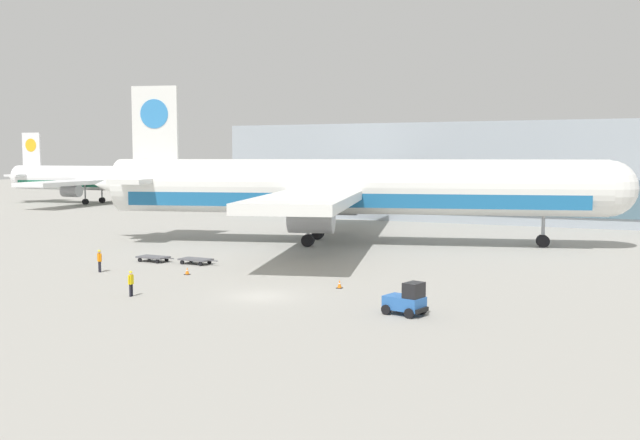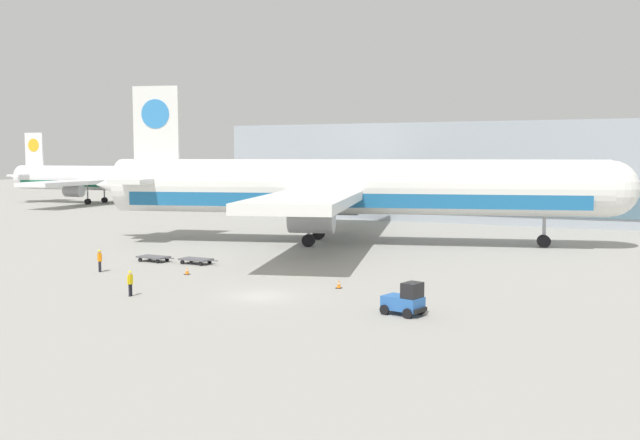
{
  "view_description": "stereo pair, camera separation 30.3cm",
  "coord_description": "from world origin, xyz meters",
  "px_view_note": "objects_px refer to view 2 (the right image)",
  "views": [
    {
      "loc": [
        22.61,
        -41.54,
        9.47
      ],
      "look_at": [
        -1.44,
        13.07,
        4.0
      ],
      "focal_mm": 40.0,
      "sensor_mm": 36.0,
      "label": 1
    },
    {
      "loc": [
        22.88,
        -41.42,
        9.47
      ],
      "look_at": [
        -1.44,
        13.07,
        4.0
      ],
      "focal_mm": 40.0,
      "sensor_mm": 36.0,
      "label": 2
    }
  ],
  "objects_px": {
    "ground_crew_far": "(100,259)",
    "traffic_cone_near": "(339,284)",
    "airplane_distant": "(108,179)",
    "ground_crew_near": "(130,281)",
    "traffic_cone_far": "(187,271)",
    "airplane_main": "(345,189)",
    "baggage_dolly_second": "(196,260)",
    "baggage_dolly_lead": "(154,257)",
    "baggage_tug_mid": "(405,300)"
  },
  "relations": [
    {
      "from": "baggage_dolly_second",
      "to": "traffic_cone_far",
      "type": "xyz_separation_m",
      "value": [
        2.43,
        -4.89,
        -0.1
      ]
    },
    {
      "from": "traffic_cone_near",
      "to": "traffic_cone_far",
      "type": "distance_m",
      "value": 13.26
    },
    {
      "from": "ground_crew_far",
      "to": "traffic_cone_near",
      "type": "relative_size",
      "value": 2.97
    },
    {
      "from": "ground_crew_far",
      "to": "airplane_main",
      "type": "bearing_deg",
      "value": -89.9
    },
    {
      "from": "airplane_main",
      "to": "ground_crew_near",
      "type": "xyz_separation_m",
      "value": [
        -2.41,
        -32.39,
        -4.82
      ]
    },
    {
      "from": "ground_crew_far",
      "to": "traffic_cone_near",
      "type": "bearing_deg",
      "value": -152.45
    },
    {
      "from": "ground_crew_near",
      "to": "ground_crew_far",
      "type": "bearing_deg",
      "value": 45.12
    },
    {
      "from": "ground_crew_near",
      "to": "airplane_main",
      "type": "bearing_deg",
      "value": -10.44
    },
    {
      "from": "baggage_dolly_lead",
      "to": "traffic_cone_near",
      "type": "height_order",
      "value": "traffic_cone_near"
    },
    {
      "from": "traffic_cone_near",
      "to": "airplane_main",
      "type": "bearing_deg",
      "value": 111.12
    },
    {
      "from": "ground_crew_far",
      "to": "traffic_cone_near",
      "type": "distance_m",
      "value": 20.47
    },
    {
      "from": "baggage_tug_mid",
      "to": "ground_crew_far",
      "type": "distance_m",
      "value": 27.68
    },
    {
      "from": "airplane_distant",
      "to": "ground_crew_far",
      "type": "relative_size",
      "value": 25.92
    },
    {
      "from": "baggage_dolly_second",
      "to": "traffic_cone_near",
      "type": "bearing_deg",
      "value": -15.38
    },
    {
      "from": "ground_crew_near",
      "to": "traffic_cone_near",
      "type": "bearing_deg",
      "value": -60.7
    },
    {
      "from": "baggage_dolly_second",
      "to": "traffic_cone_far",
      "type": "height_order",
      "value": "traffic_cone_far"
    },
    {
      "from": "airplane_main",
      "to": "ground_crew_near",
      "type": "bearing_deg",
      "value": -108.82
    },
    {
      "from": "baggage_dolly_lead",
      "to": "ground_crew_near",
      "type": "height_order",
      "value": "ground_crew_near"
    },
    {
      "from": "baggage_dolly_second",
      "to": "baggage_tug_mid",
      "type": "bearing_deg",
      "value": -23.67
    },
    {
      "from": "traffic_cone_far",
      "to": "baggage_tug_mid",
      "type": "bearing_deg",
      "value": -18.49
    },
    {
      "from": "baggage_dolly_lead",
      "to": "ground_crew_far",
      "type": "distance_m",
      "value": 6.47
    },
    {
      "from": "traffic_cone_far",
      "to": "traffic_cone_near",
      "type": "bearing_deg",
      "value": -2.17
    },
    {
      "from": "airplane_distant",
      "to": "ground_crew_far",
      "type": "distance_m",
      "value": 83.94
    },
    {
      "from": "airplane_main",
      "to": "baggage_dolly_second",
      "type": "height_order",
      "value": "airplane_main"
    },
    {
      "from": "airplane_distant",
      "to": "baggage_dolly_lead",
      "type": "xyz_separation_m",
      "value": [
        54.52,
        -57.71,
        -4.38
      ]
    },
    {
      "from": "airplane_distant",
      "to": "ground_crew_near",
      "type": "relative_size",
      "value": 27.22
    },
    {
      "from": "ground_crew_far",
      "to": "traffic_cone_far",
      "type": "bearing_deg",
      "value": -141.64
    },
    {
      "from": "baggage_tug_mid",
      "to": "ground_crew_near",
      "type": "distance_m",
      "value": 18.67
    },
    {
      "from": "traffic_cone_near",
      "to": "traffic_cone_far",
      "type": "xyz_separation_m",
      "value": [
        -13.25,
        0.5,
        -0.01
      ]
    },
    {
      "from": "baggage_tug_mid",
      "to": "traffic_cone_far",
      "type": "height_order",
      "value": "baggage_tug_mid"
    },
    {
      "from": "airplane_main",
      "to": "baggage_dolly_second",
      "type": "xyz_separation_m",
      "value": [
        -6.39,
        -18.67,
        -5.45
      ]
    },
    {
      "from": "baggage_tug_mid",
      "to": "ground_crew_near",
      "type": "relative_size",
      "value": 1.57
    },
    {
      "from": "airplane_main",
      "to": "ground_crew_far",
      "type": "height_order",
      "value": "airplane_main"
    },
    {
      "from": "baggage_tug_mid",
      "to": "traffic_cone_near",
      "type": "relative_size",
      "value": 4.43
    },
    {
      "from": "traffic_cone_near",
      "to": "baggage_dolly_lead",
      "type": "bearing_deg",
      "value": 165.79
    },
    {
      "from": "airplane_main",
      "to": "baggage_dolly_second",
      "type": "distance_m",
      "value": 20.47
    },
    {
      "from": "airplane_main",
      "to": "ground_crew_far",
      "type": "distance_m",
      "value": 28.15
    },
    {
      "from": "airplane_distant",
      "to": "ground_crew_far",
      "type": "height_order",
      "value": "airplane_distant"
    },
    {
      "from": "baggage_tug_mid",
      "to": "ground_crew_near",
      "type": "height_order",
      "value": "baggage_tug_mid"
    },
    {
      "from": "airplane_distant",
      "to": "baggage_dolly_second",
      "type": "distance_m",
      "value": 82.24
    },
    {
      "from": "baggage_tug_mid",
      "to": "baggage_dolly_lead",
      "type": "xyz_separation_m",
      "value": [
        -26.78,
        11.27,
        -0.49
      ]
    },
    {
      "from": "airplane_main",
      "to": "ground_crew_near",
      "type": "height_order",
      "value": "airplane_main"
    },
    {
      "from": "baggage_dolly_lead",
      "to": "traffic_cone_far",
      "type": "distance_m",
      "value": 8.08
    },
    {
      "from": "airplane_main",
      "to": "traffic_cone_near",
      "type": "bearing_deg",
      "value": -83.45
    },
    {
      "from": "airplane_distant",
      "to": "baggage_tug_mid",
      "type": "relative_size",
      "value": 17.39
    },
    {
      "from": "airplane_distant",
      "to": "traffic_cone_near",
      "type": "xyz_separation_m",
      "value": [
        74.45,
        -62.75,
        -4.47
      ]
    },
    {
      "from": "airplane_distant",
      "to": "ground_crew_far",
      "type": "xyz_separation_m",
      "value": [
        54.05,
        -64.12,
        -3.68
      ]
    },
    {
      "from": "airplane_main",
      "to": "traffic_cone_near",
      "type": "relative_size",
      "value": 92.63
    },
    {
      "from": "baggage_dolly_second",
      "to": "ground_crew_far",
      "type": "xyz_separation_m",
      "value": [
        -4.72,
        -6.75,
        0.7
      ]
    },
    {
      "from": "ground_crew_far",
      "to": "baggage_dolly_second",
      "type": "bearing_deg",
      "value": -101.23
    }
  ]
}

